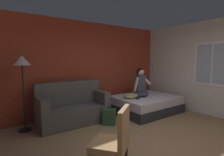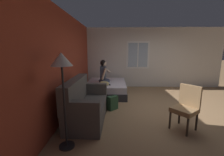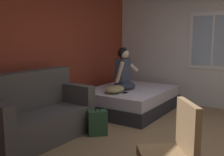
% 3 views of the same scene
% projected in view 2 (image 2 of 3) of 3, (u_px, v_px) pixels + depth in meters
% --- Properties ---
extents(ground_plane, '(40.00, 40.00, 0.00)m').
position_uv_depth(ground_plane, '(162.00, 107.00, 4.56)').
color(ground_plane, '#93704C').
extents(wall_back_accent, '(10.15, 0.16, 2.70)m').
position_uv_depth(wall_back_accent, '(69.00, 63.00, 4.37)').
color(wall_back_accent, '#993823').
rests_on(wall_back_accent, ground).
extents(wall_side_with_window, '(0.19, 6.82, 2.70)m').
position_uv_depth(wall_side_with_window, '(146.00, 58.00, 6.91)').
color(wall_side_with_window, silver).
rests_on(wall_side_with_window, ground).
extents(bed, '(1.90, 1.52, 0.48)m').
position_uv_depth(bed, '(106.00, 88.00, 5.91)').
color(bed, '#2D2D33').
rests_on(bed, ground).
extents(couch, '(1.72, 0.86, 1.04)m').
position_uv_depth(couch, '(85.00, 105.00, 3.71)').
color(couch, '#514C47').
rests_on(couch, ground).
extents(side_chair, '(0.65, 0.65, 0.98)m').
position_uv_depth(side_chair, '(186.00, 106.00, 3.27)').
color(side_chair, '#382D23').
rests_on(side_chair, ground).
extents(person_seated, '(0.54, 0.47, 0.88)m').
position_uv_depth(person_seated, '(104.00, 74.00, 5.67)').
color(person_seated, '#383D51').
rests_on(person_seated, bed).
extents(backpack, '(0.35, 0.35, 0.46)m').
position_uv_depth(backpack, '(112.00, 103.00, 4.40)').
color(backpack, '#2D5133').
rests_on(backpack, ground).
extents(throw_pillow, '(0.53, 0.43, 0.14)m').
position_uv_depth(throw_pillow, '(104.00, 83.00, 5.31)').
color(throw_pillow, tan).
rests_on(throw_pillow, bed).
extents(cell_phone, '(0.15, 0.08, 0.01)m').
position_uv_depth(cell_phone, '(109.00, 85.00, 5.41)').
color(cell_phone, black).
rests_on(cell_phone, bed).
extents(floor_lamp, '(0.36, 0.36, 1.70)m').
position_uv_depth(floor_lamp, '(62.00, 69.00, 2.46)').
color(floor_lamp, black).
rests_on(floor_lamp, ground).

